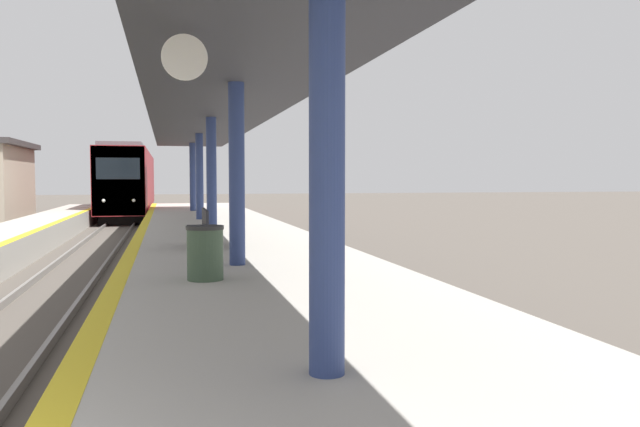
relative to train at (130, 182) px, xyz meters
name	(u,v)px	position (x,y,z in m)	size (l,w,h in m)	color
train	(130,182)	(0.00, 0.00, 0.00)	(2.74, 22.83, 4.52)	black
station_canopy	(211,118)	(3.76, -26.52, 2.06)	(3.59, 34.67, 3.69)	navy
trash_bin	(205,253)	(3.05, -35.11, -0.97)	(0.62, 0.62, 0.89)	#384C38
bench	(200,227)	(3.23, -30.07, -0.93)	(0.44, 1.80, 0.92)	#28282D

